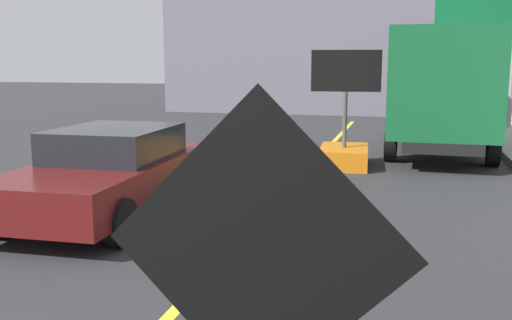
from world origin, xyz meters
TOP-DOWN VIEW (x-y plane):
  - lane_center_stripe at (0.00, 6.00)m, footprint 0.14×36.00m
  - roadwork_sign at (1.45, 2.94)m, footprint 1.63×0.06m
  - arrow_board_trailer at (0.75, 13.68)m, footprint 1.60×1.87m
  - box_truck at (3.03, 16.78)m, footprint 2.81×8.06m
  - pickup_car at (-2.43, 8.45)m, footprint 2.16×4.62m
  - highway_guide_sign at (4.84, 21.98)m, footprint 2.78×0.36m
  - far_building_block at (-2.19, 30.46)m, footprint 14.34×8.13m
  - traffic_cone_near_sign at (0.91, 4.55)m, footprint 0.36×0.36m
  - traffic_cone_mid_lane at (0.89, 6.85)m, footprint 0.36×0.36m
  - traffic_cone_far_lane at (0.82, 9.26)m, footprint 0.36×0.36m
  - traffic_cone_curbside at (0.74, 11.26)m, footprint 0.36×0.36m

SIDE VIEW (x-z plane):
  - lane_center_stripe at x=0.00m, z-range 0.00..0.01m
  - traffic_cone_curbside at x=0.74m, z-range -0.01..0.61m
  - traffic_cone_near_sign at x=0.91m, z-range -0.01..0.73m
  - traffic_cone_far_lane at x=0.82m, z-range -0.01..0.76m
  - traffic_cone_mid_lane at x=0.89m, z-range -0.01..0.77m
  - arrow_board_trailer at x=0.75m, z-range -0.87..1.83m
  - pickup_car at x=-2.43m, z-range 0.01..1.39m
  - roadwork_sign at x=1.45m, z-range 0.30..2.64m
  - box_truck at x=3.03m, z-range 0.16..3.37m
  - far_building_block at x=-2.19m, z-range 0.00..6.69m
  - highway_guide_sign at x=4.84m, z-range 0.92..5.92m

